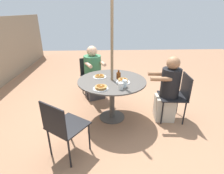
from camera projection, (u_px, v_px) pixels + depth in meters
The scene contains 14 objects.
ground_plane at pixel (112, 117), 3.24m from camera, with size 12.00×12.00×0.00m, color #9E7051.
patio_table at pixel (112, 87), 3.00m from camera, with size 1.16×1.16×0.74m.
umbrella_pole at pixel (112, 60), 2.81m from camera, with size 0.05×0.05×2.16m, color #846B4C.
patio_chair_north at pixel (177, 94), 3.00m from camera, with size 0.47×0.47×0.84m.
diner_north at pixel (168, 92), 2.99m from camera, with size 0.35×0.53×1.15m.
patio_chair_east at pixel (91, 74), 3.97m from camera, with size 0.57×0.57×0.84m.
diner_east at pixel (93, 75), 3.82m from camera, with size 0.57×0.51×1.15m.
patio_chair_south at pixel (63, 126), 2.18m from camera, with size 0.61×0.61×0.84m.
pancake_plate_a at pixel (123, 81), 2.82m from camera, with size 0.23×0.23×0.08m.
pancake_plate_b at pixel (101, 88), 2.59m from camera, with size 0.23×0.23×0.06m.
pancake_plate_c at pixel (100, 76), 3.06m from camera, with size 0.23×0.23×0.05m.
syrup_bottle at pixel (119, 75), 2.99m from camera, with size 0.10×0.08×0.15m.
coffee_cup at pixel (121, 86), 2.58m from camera, with size 0.08×0.08×0.10m.
drinking_glass_a at pixel (124, 84), 2.66m from camera, with size 0.07×0.07×0.11m, color silver.
Camera 1 is at (-2.74, 0.13, 1.81)m, focal length 28.00 mm.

